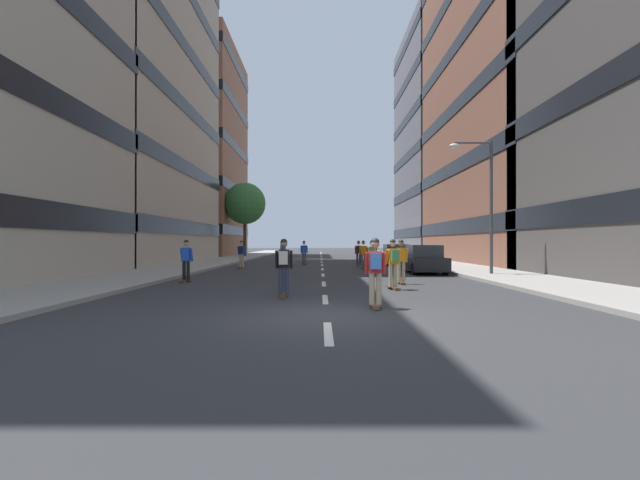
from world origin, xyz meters
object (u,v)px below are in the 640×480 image
object	(u,v)px
streetlamp_right	(482,192)
skater_5	(281,249)
skater_1	(362,253)
skater_8	(240,253)
skater_9	(370,255)
skater_0	(302,251)
skater_6	(391,261)
street_tree_near	(243,204)
skater_7	(399,259)
skater_2	(282,264)
skater_3	(374,268)
parked_car_near	(394,255)
parked_car_mid	(422,260)
skater_4	(357,252)
skater_10	(184,259)

from	to	relation	value
streetlamp_right	skater_5	bearing A→B (deg)	117.52
skater_1	skater_8	bearing A→B (deg)	177.70
skater_5	skater_9	distance (m)	22.37
skater_1	skater_0	bearing A→B (deg)	127.85
skater_6	street_tree_near	bearing A→B (deg)	107.15
skater_1	skater_7	world-z (taller)	same
skater_2	skater_9	world-z (taller)	same
skater_5	street_tree_near	bearing A→B (deg)	124.20
skater_2	skater_3	size ratio (longest dim) A/B	1.00
skater_5	skater_7	xyz separation A→B (m)	(6.83, -26.49, 0.00)
parked_car_near	skater_1	size ratio (longest dim) A/B	2.47
skater_2	parked_car_mid	bearing A→B (deg)	58.40
skater_4	skater_8	distance (m)	7.95
parked_car_mid	skater_7	distance (m)	6.99
streetlamp_right	skater_7	bearing A→B (deg)	-138.69
parked_car_mid	skater_6	xyz separation A→B (m)	(-3.02, -8.70, 0.32)
skater_6	skater_10	world-z (taller)	same
skater_3	skater_0	bearing A→B (deg)	96.59
skater_10	skater_3	bearing A→B (deg)	-47.58
skater_1	skater_5	size ratio (longest dim) A/B	1.00
skater_0	skater_7	size ratio (longest dim) A/B	1.00
skater_4	skater_10	size ratio (longest dim) A/B	1.00
skater_6	skater_9	distance (m)	7.14
streetlamp_right	skater_3	xyz separation A→B (m)	(-6.62, -10.92, -3.12)
skater_1	skater_9	xyz separation A→B (m)	(-0.08, -5.60, 0.03)
skater_1	skater_7	size ratio (longest dim) A/B	1.00
skater_0	skater_3	xyz separation A→B (m)	(2.58, -22.34, 0.03)
streetlamp_right	skater_0	distance (m)	15.00
parked_car_near	skater_7	world-z (taller)	skater_7
skater_5	parked_car_near	bearing A→B (deg)	-49.45
skater_0	skater_2	xyz separation A→B (m)	(0.08, -19.95, 0.03)
street_tree_near	skater_8	world-z (taller)	street_tree_near
skater_2	skater_9	distance (m)	10.05
skater_3	skater_10	bearing A→B (deg)	132.42
street_tree_near	skater_10	world-z (taller)	street_tree_near
parked_car_mid	skater_6	size ratio (longest dim) A/B	2.47
skater_1	streetlamp_right	bearing A→B (deg)	-50.42
skater_3	skater_6	world-z (taller)	same
street_tree_near	skater_9	xyz separation A→B (m)	(11.12, -28.67, -5.01)
skater_5	skater_0	bearing A→B (deg)	-77.45
street_tree_near	streetlamp_right	size ratio (longest dim) A/B	1.27
skater_2	skater_10	xyz separation A→B (m)	(-4.50, 5.27, -0.03)
skater_0	skater_8	xyz separation A→B (m)	(-3.81, -4.72, 0.03)
parked_car_mid	skater_7	world-z (taller)	skater_7
street_tree_near	skater_6	size ratio (longest dim) A/B	4.64
skater_10	skater_4	bearing A→B (deg)	55.93
skater_4	skater_0	bearing A→B (deg)	146.91
streetlamp_right	skater_2	xyz separation A→B (m)	(-9.12, -8.52, -3.12)
skater_0	skater_5	world-z (taller)	same
skater_0	streetlamp_right	bearing A→B (deg)	-51.17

